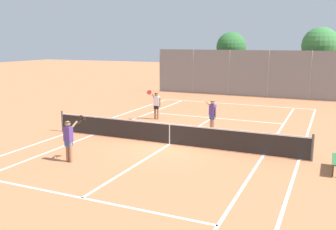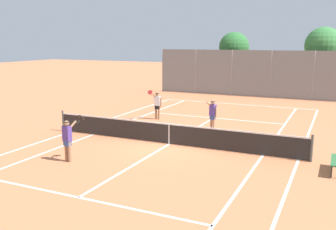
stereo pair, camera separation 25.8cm
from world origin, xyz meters
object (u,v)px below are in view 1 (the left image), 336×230
(tennis_net, at_px, (170,133))
(player_far_left, at_px, (156,104))
(tree_behind_left, at_px, (231,48))
(loose_tennis_ball_2, at_px, (231,108))
(player_far_right, at_px, (213,114))
(loose_tennis_ball_1, at_px, (190,103))
(loose_tennis_ball_3, at_px, (199,116))
(player_near_side, at_px, (69,138))
(tree_behind_right, at_px, (320,46))

(tennis_net, xyz_separation_m, player_far_left, (-2.90, 4.65, 0.42))
(tree_behind_left, bearing_deg, loose_tennis_ball_2, -74.80)
(player_far_right, height_order, loose_tennis_ball_1, player_far_right)
(player_far_right, distance_m, loose_tennis_ball_3, 3.88)
(tennis_net, bearing_deg, loose_tennis_ball_3, 97.81)
(loose_tennis_ball_1, height_order, loose_tennis_ball_2, same)
(player_near_side, height_order, loose_tennis_ball_3, player_near_side)
(player_near_side, bearing_deg, player_far_right, 63.47)
(tennis_net, height_order, loose_tennis_ball_2, tennis_net)
(player_far_left, distance_m, tree_behind_left, 13.95)
(player_near_side, distance_m, player_far_right, 7.79)
(player_far_right, bearing_deg, loose_tennis_ball_1, 118.19)
(player_far_left, relative_size, loose_tennis_ball_1, 26.88)
(loose_tennis_ball_3, bearing_deg, player_far_right, -60.24)
(loose_tennis_ball_3, distance_m, tree_behind_left, 12.49)
(loose_tennis_ball_1, distance_m, tree_behind_left, 8.56)
(player_far_right, height_order, tree_behind_right, tree_behind_right)
(tree_behind_left, xyz_separation_m, tree_behind_right, (7.25, 0.09, 0.17))
(tree_behind_left, bearing_deg, tree_behind_right, 0.69)
(loose_tennis_ball_3, relative_size, tree_behind_right, 0.01)
(player_far_left, bearing_deg, tennis_net, -58.08)
(loose_tennis_ball_2, bearing_deg, player_far_left, -119.50)
(loose_tennis_ball_1, xyz_separation_m, tree_behind_left, (1.02, 7.54, 3.90))
(tree_behind_left, bearing_deg, player_far_left, -93.65)
(player_near_side, distance_m, loose_tennis_ball_2, 14.19)
(loose_tennis_ball_1, bearing_deg, tree_behind_right, 42.71)
(loose_tennis_ball_2, xyz_separation_m, tree_behind_right, (5.03, 8.23, 4.07))
(player_far_left, bearing_deg, player_near_side, -87.21)
(player_far_left, xyz_separation_m, player_far_right, (3.89, -1.50, -0.02))
(player_near_side, distance_m, loose_tennis_ball_3, 10.41)
(player_far_right, bearing_deg, loose_tennis_ball_2, 96.66)
(tree_behind_right, bearing_deg, loose_tennis_ball_2, -121.45)
(tennis_net, distance_m, player_far_left, 5.49)
(tree_behind_right, bearing_deg, loose_tennis_ball_3, -117.14)
(tennis_net, bearing_deg, loose_tennis_ball_1, 105.92)
(tennis_net, bearing_deg, player_near_side, -123.04)
(player_far_left, relative_size, player_far_right, 1.11)
(player_far_right, bearing_deg, tree_behind_left, 101.33)
(player_near_side, relative_size, loose_tennis_ball_3, 26.88)
(tennis_net, xyz_separation_m, player_near_side, (-2.48, -3.82, 0.42))
(player_far_right, distance_m, tree_behind_right, 16.08)
(player_near_side, distance_m, loose_tennis_ball_1, 14.55)
(player_far_left, relative_size, loose_tennis_ball_2, 26.88)
(player_far_left, distance_m, player_far_right, 4.17)
(player_far_left, height_order, player_far_right, player_far_left)
(tennis_net, xyz_separation_m, tree_behind_right, (5.22, 18.33, 3.60))
(player_far_left, bearing_deg, loose_tennis_ball_3, 41.45)
(player_near_side, distance_m, tree_behind_right, 23.66)
(tree_behind_left, bearing_deg, player_near_side, -91.18)
(tennis_net, distance_m, tree_behind_right, 19.39)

